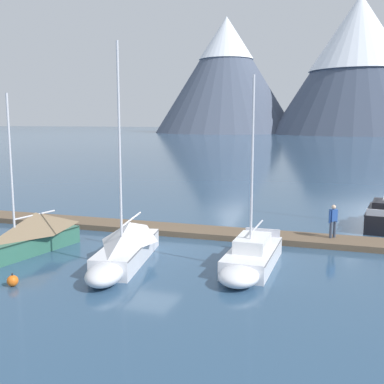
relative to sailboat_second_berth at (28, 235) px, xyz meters
name	(u,v)px	position (x,y,z in m)	size (l,w,h in m)	color
ground_plane	(150,252)	(5.22, 2.17, -0.88)	(700.00, 700.00, 0.00)	#2D4C6B
mountain_west_summit	(226,74)	(-47.55, 204.03, 26.97)	(67.55, 67.55, 54.01)	#4C566B
mountain_central_massif	(358,60)	(11.66, 201.15, 30.32)	(72.34, 72.34, 58.43)	#424C60
dock	(180,230)	(5.22, 6.17, -0.74)	(27.62, 2.98, 0.30)	brown
sailboat_second_berth	(28,235)	(0.00, 0.00, 0.00)	(2.36, 6.43, 7.36)	#336B56
sailboat_mid_dock_port	(126,245)	(4.99, 0.21, -0.09)	(2.88, 7.07, 9.33)	silver
sailboat_mid_dock_starboard	(250,257)	(10.33, 1.15, -0.36)	(1.92, 5.93, 7.97)	white
sailboat_far_berth	(384,215)	(15.96, 11.81, -0.21)	(2.23, 5.90, 9.51)	black
person_on_dock	(333,219)	(13.32, 6.66, 0.38)	(0.41, 0.47, 1.69)	#384256
mooring_buoy_inner_mooring	(13,281)	(2.33, -3.84, -0.67)	(0.43, 0.43, 0.51)	orange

